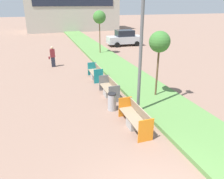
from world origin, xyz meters
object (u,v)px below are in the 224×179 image
bench_grey_frame (110,90)px  street_lamp_post (143,8)px  litter_bin (112,102)px  bench_teal_frame (96,74)px  bench_orange_frame (135,119)px  sapling_tree_near (160,42)px  parked_car_distant (125,38)px  pedestrian_walking (53,57)px  sapling_tree_far (99,17)px

bench_grey_frame → street_lamp_post: 5.06m
litter_bin → bench_teal_frame: bearing=85.2°
bench_orange_frame → sapling_tree_near: size_ratio=0.60×
bench_teal_frame → street_lamp_post: bearing=-83.8°
bench_grey_frame → parked_car_distant: parked_car_distant is taller
street_lamp_post → parked_car_distant: street_lamp_post is taller
bench_grey_frame → bench_teal_frame: 3.17m
bench_grey_frame → sapling_tree_near: 3.71m
sapling_tree_near → pedestrian_walking: sapling_tree_near is taller
street_lamp_post → parked_car_distant: (5.89, 16.89, -3.82)m
bench_grey_frame → pedestrian_walking: (-2.55, 7.24, 0.49)m
bench_orange_frame → parked_car_distant: (6.50, 17.94, 0.54)m
bench_teal_frame → street_lamp_post: size_ratio=0.22×
litter_bin → sapling_tree_near: size_ratio=0.24×
street_lamp_post → pedestrian_walking: (-3.17, 9.72, -3.88)m
bench_orange_frame → bench_grey_frame: 3.53m
parked_car_distant → bench_grey_frame: bearing=-112.5°
bench_grey_frame → sapling_tree_far: (2.34, 10.55, 3.24)m
litter_bin → sapling_tree_near: 3.85m
sapling_tree_near → pedestrian_walking: 9.85m
bench_teal_frame → sapling_tree_near: sapling_tree_near is taller
bench_grey_frame → litter_bin: (-0.41, -1.70, 0.08)m
litter_bin → bench_grey_frame: bearing=76.4°
street_lamp_post → parked_car_distant: 18.29m
sapling_tree_near → parked_car_distant: 16.13m
bench_teal_frame → street_lamp_post: street_lamp_post is taller
sapling_tree_near → bench_orange_frame: bearing=-133.1°
bench_grey_frame → litter_bin: size_ratio=2.16×
sapling_tree_near → sapling_tree_far: (-0.00, 11.58, 0.56)m
street_lamp_post → parked_car_distant: bearing=70.8°
bench_grey_frame → bench_teal_frame: (-0.00, 3.17, -0.00)m
bench_orange_frame → parked_car_distant: size_ratio=0.51×
litter_bin → pedestrian_walking: 9.20m
sapling_tree_near → litter_bin: bearing=-166.3°
bench_orange_frame → sapling_tree_near: (2.34, 2.50, 2.67)m
sapling_tree_near → sapling_tree_far: size_ratio=0.85×
street_lamp_post → bench_orange_frame: bearing=-120.2°
bench_grey_frame → bench_teal_frame: same height
bench_orange_frame → parked_car_distant: 19.09m
sapling_tree_far → litter_bin: bearing=-102.7°
bench_teal_frame → parked_car_distant: size_ratio=0.44×
parked_car_distant → sapling_tree_far: bearing=-135.4°
pedestrian_walking → parked_car_distant: parked_car_distant is taller
bench_teal_frame → street_lamp_post: (0.61, -5.65, 4.37)m
street_lamp_post → sapling_tree_near: (1.73, 1.45, -1.69)m
pedestrian_walking → parked_car_distant: size_ratio=0.39×
litter_bin → sapling_tree_far: size_ratio=0.21×
street_lamp_post → sapling_tree_far: street_lamp_post is taller
sapling_tree_far → parked_car_distant: bearing=42.8°
litter_bin → pedestrian_walking: (-2.14, 8.94, 0.41)m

